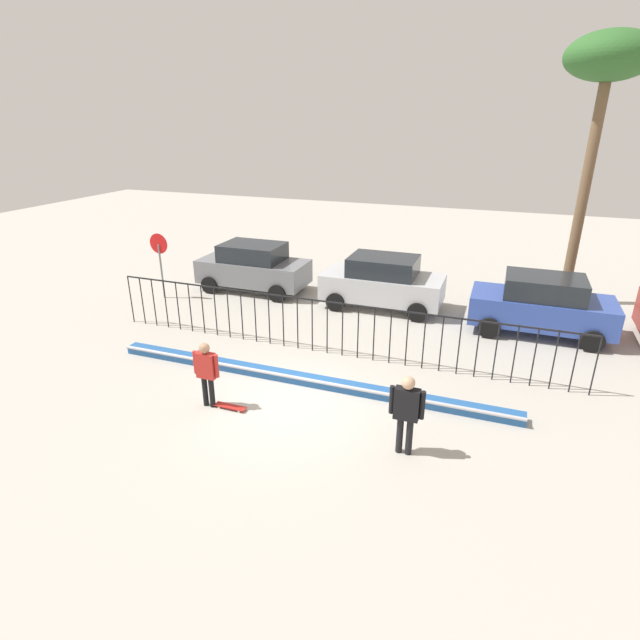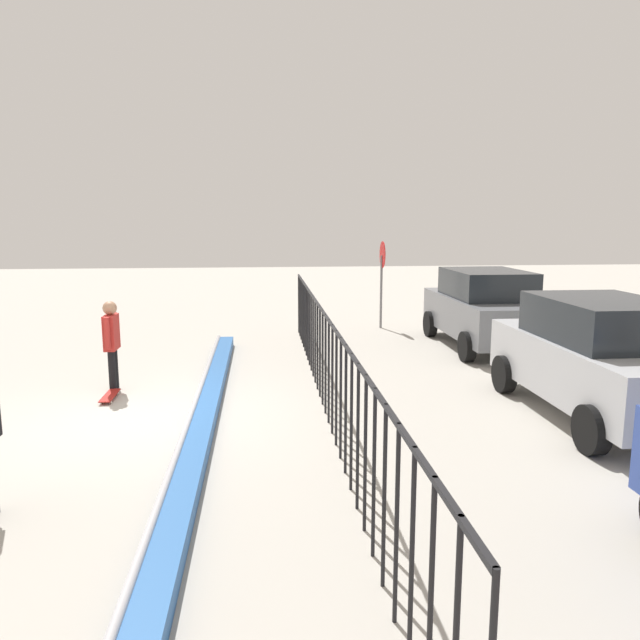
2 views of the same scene
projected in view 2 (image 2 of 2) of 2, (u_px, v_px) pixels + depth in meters
name	position (u px, v px, depth m)	size (l,w,h in m)	color
ground_plane	(138.00, 419.00, 9.45)	(60.00, 60.00, 0.00)	#ADA89E
bowl_coping_ledge	(205.00, 410.00, 9.53)	(11.00, 0.40, 0.27)	#235699
perimeter_fence	(326.00, 352.00, 9.56)	(14.04, 0.04, 1.63)	black
skateboarder	(112.00, 337.00, 10.86)	(0.67, 0.25, 1.66)	black
skateboard	(110.00, 396.00, 10.49)	(0.80, 0.20, 0.07)	#A51E19
parked_car_gray	(485.00, 308.00, 14.60)	(4.30, 2.12, 1.90)	slate
parked_car_silver	(601.00, 357.00, 9.41)	(4.30, 2.12, 1.90)	#B7BABF
stop_sign	(382.00, 272.00, 17.08)	(0.76, 0.07, 2.50)	slate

